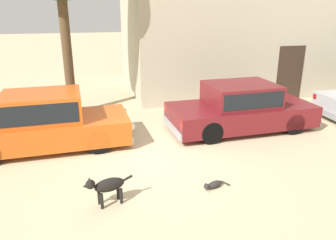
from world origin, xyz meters
The scene contains 6 objects.
ground_plane centered at (0.00, 0.00, 0.00)m, with size 80.00×80.00×0.00m, color #CCB78E.
parked_sedan_nearest centered at (-2.41, 1.34, 0.72)m, with size 4.45×1.93×1.48m.
parked_sedan_second centered at (3.14, 1.43, 0.69)m, with size 4.50×2.02×1.40m.
apartment_block centered at (8.95, 7.18, 3.54)m, with size 16.82×6.18×7.07m.
stray_dog_spotted centered at (-1.03, -1.75, 0.40)m, with size 0.95×0.37×0.63m.
stray_cat centered at (1.13, -1.65, 0.07)m, with size 0.61×0.31×0.17m.
Camera 1 is at (-1.17, -7.26, 3.58)m, focal length 35.40 mm.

